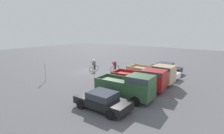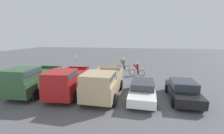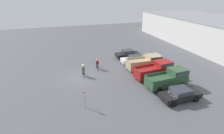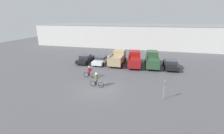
{
  "view_description": "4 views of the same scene",
  "coord_description": "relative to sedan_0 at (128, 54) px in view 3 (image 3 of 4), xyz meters",
  "views": [
    {
      "loc": [
        17.84,
        17.16,
        5.8
      ],
      "look_at": [
        0.46,
        4.35,
        1.2
      ],
      "focal_mm": 28.0,
      "sensor_mm": 36.0,
      "label": 1
    },
    {
      "loc": [
        -2.34,
        19.86,
        4.38
      ],
      "look_at": [
        0.46,
        4.35,
        1.2
      ],
      "focal_mm": 24.0,
      "sensor_mm": 36.0,
      "label": 2
    },
    {
      "loc": [
        21.51,
        -2.42,
        10.75
      ],
      "look_at": [
        0.46,
        4.35,
        1.2
      ],
      "focal_mm": 28.0,
      "sensor_mm": 36.0,
      "label": 3
    },
    {
      "loc": [
        5.03,
        -14.11,
        7.53
      ],
      "look_at": [
        0.46,
        4.35,
        1.2
      ],
      "focal_mm": 24.0,
      "sensor_mm": 36.0,
      "label": 4
    }
  ],
  "objects": [
    {
      "name": "sedan_1",
      "position": [
        2.8,
        0.24,
        -0.03
      ],
      "size": [
        2.04,
        4.79,
        1.28
      ],
      "color": "white",
      "rests_on": "ground_plane"
    },
    {
      "name": "cyclist_0",
      "position": [
        5.07,
        -8.64,
        0.21
      ],
      "size": [
        1.75,
        0.5,
        1.75
      ],
      "color": "black",
      "rests_on": "ground_plane"
    },
    {
      "name": "ground_plane",
      "position": [
        5.47,
        -9.14,
        -0.68
      ],
      "size": [
        80.0,
        80.0,
        0.0
      ],
      "primitive_type": "plane",
      "color": "#56565B"
    },
    {
      "name": "cyclist_1",
      "position": [
        3.27,
        -6.26,
        0.11
      ],
      "size": [
        1.81,
        0.5,
        1.61
      ],
      "color": "black",
      "rests_on": "ground_plane"
    },
    {
      "name": "sedan_0",
      "position": [
        0.0,
        0.0,
        0.0
      ],
      "size": [
        2.0,
        4.24,
        1.38
      ],
      "color": "black",
      "rests_on": "ground_plane"
    },
    {
      "name": "pickup_truck_1",
      "position": [
        8.36,
        0.62,
        0.42
      ],
      "size": [
        2.52,
        5.37,
        2.13
      ],
      "color": "maroon",
      "rests_on": "ground_plane"
    },
    {
      "name": "fire_lane_sign",
      "position": [
        12.22,
        -9.68,
        0.54
      ],
      "size": [
        0.16,
        0.28,
        2.01
      ],
      "color": "#9E9EA3",
      "rests_on": "ground_plane"
    },
    {
      "name": "pickup_truck_0",
      "position": [
        5.61,
        0.62,
        0.43
      ],
      "size": [
        2.38,
        5.1,
        2.12
      ],
      "color": "tan",
      "rests_on": "ground_plane"
    },
    {
      "name": "sedan_2",
      "position": [
        14.0,
        0.27,
        0.01
      ],
      "size": [
        2.04,
        4.34,
        1.36
      ],
      "color": "black",
      "rests_on": "ground_plane"
    },
    {
      "name": "pickup_truck_2",
      "position": [
        11.18,
        0.79,
        0.46
      ],
      "size": [
        2.35,
        5.09,
        2.23
      ],
      "color": "#2D5133",
      "rests_on": "ground_plane"
    }
  ]
}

